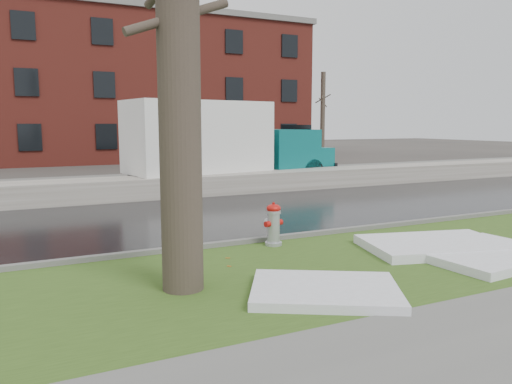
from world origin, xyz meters
name	(u,v)px	position (x,y,z in m)	size (l,w,h in m)	color
ground	(314,250)	(0.00, 0.00, 0.00)	(120.00, 120.00, 0.00)	#47423D
verge	(350,264)	(0.00, -1.25, 0.02)	(60.00, 4.50, 0.04)	#304B19
road	(230,214)	(0.00, 4.50, 0.01)	(60.00, 7.00, 0.03)	black
parking_lot	(155,183)	(0.00, 13.00, 0.01)	(60.00, 9.00, 0.03)	slate
curb	(290,237)	(0.00, 1.00, 0.07)	(60.00, 0.15, 0.14)	slate
snowbank	(185,186)	(0.00, 8.70, 0.38)	(60.00, 1.60, 0.75)	#B0AAA1
brick_building	(121,91)	(2.00, 30.00, 5.00)	(26.00, 12.00, 10.00)	maroon
bg_tree_center	(2,112)	(-6.00, 26.00, 3.33)	(1.40, 1.62, 6.50)	#504539
bg_tree_right	(323,114)	(16.00, 24.00, 3.33)	(1.40, 1.62, 6.50)	#504539
fire_hydrant	(273,222)	(-0.64, 0.61, 0.53)	(0.46, 0.42, 0.93)	#A3A6AB
tree	(178,23)	(-3.23, -1.28, 4.07)	(1.66, 1.97, 8.01)	#504539
box_truck	(223,143)	(2.03, 9.97, 1.83)	(10.52, 3.79, 3.47)	black
worker	(165,152)	(-0.55, 9.24, 1.57)	(0.59, 0.39, 1.63)	black
snow_patch_near	(486,254)	(2.58, -2.09, 0.12)	(2.60, 2.00, 0.16)	white
snow_patch_far	(325,290)	(-1.39, -2.50, 0.11)	(2.20, 1.60, 0.14)	white
snow_patch_side	(435,245)	(2.18, -1.18, 0.13)	(2.80, 1.80, 0.18)	white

